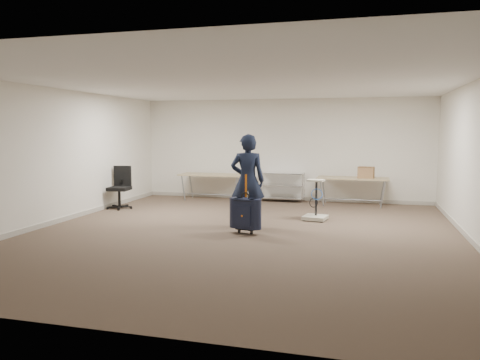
# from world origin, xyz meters

# --- Properties ---
(ground) EXTENTS (9.00, 9.00, 0.00)m
(ground) POSITION_xyz_m (0.00, 0.00, 0.00)
(ground) COLOR #45362A
(ground) RESTS_ON ground
(room_shell) EXTENTS (8.00, 9.00, 9.00)m
(room_shell) POSITION_xyz_m (0.00, 1.38, 0.05)
(room_shell) COLOR white
(room_shell) RESTS_ON ground
(folding_table_left) EXTENTS (1.80, 0.75, 0.73)m
(folding_table_left) POSITION_xyz_m (-1.90, 3.95, 0.68)
(folding_table_left) COLOR #97815C
(folding_table_left) RESTS_ON ground
(folding_table_right) EXTENTS (1.80, 0.75, 0.73)m
(folding_table_right) POSITION_xyz_m (1.90, 3.95, 0.68)
(folding_table_right) COLOR #97815C
(folding_table_right) RESTS_ON ground
(wire_shelf) EXTENTS (1.22, 0.47, 0.80)m
(wire_shelf) POSITION_xyz_m (0.00, 4.20, 0.44)
(wire_shelf) COLOR silver
(wire_shelf) RESTS_ON ground
(person) EXTENTS (0.76, 0.58, 1.86)m
(person) POSITION_xyz_m (-0.07, 0.68, 0.93)
(person) COLOR black
(person) RESTS_ON ground
(suitcase) EXTENTS (0.45, 0.32, 1.12)m
(suitcase) POSITION_xyz_m (0.05, 0.01, 0.38)
(suitcase) COLOR #162031
(suitcase) RESTS_ON ground
(office_chair) EXTENTS (0.64, 0.64, 1.05)m
(office_chair) POSITION_xyz_m (-3.69, 2.02, 0.32)
(office_chair) COLOR black
(office_chair) RESTS_ON ground
(equipment_cart) EXTENTS (0.56, 0.56, 0.89)m
(equipment_cart) POSITION_xyz_m (1.18, 1.71, 0.23)
(equipment_cart) COLOR #F0E3CE
(equipment_cart) RESTS_ON ground
(cardboard_box) EXTENTS (0.43, 0.35, 0.29)m
(cardboard_box) POSITION_xyz_m (2.23, 3.88, 0.87)
(cardboard_box) COLOR olive
(cardboard_box) RESTS_ON folding_table_right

